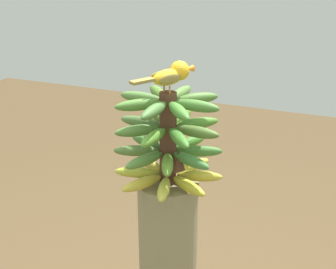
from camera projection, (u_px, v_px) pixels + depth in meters
banana_bunch at (168, 139)px, 1.36m from camera, size 0.32×0.32×0.28m
perched_bird at (172, 74)px, 1.30m from camera, size 0.12×0.18×0.08m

